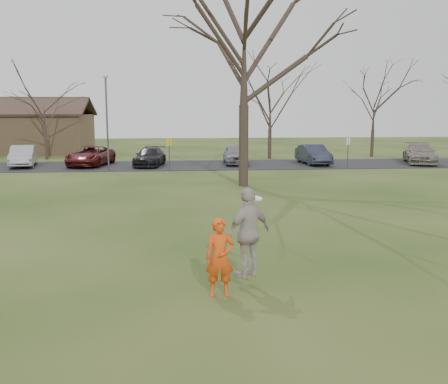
{
  "coord_description": "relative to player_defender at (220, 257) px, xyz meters",
  "views": [
    {
      "loc": [
        -1.34,
        -11.09,
        3.99
      ],
      "look_at": [
        0.0,
        4.0,
        1.5
      ],
      "focal_mm": 40.42,
      "sensor_mm": 36.0,
      "label": 1
    }
  ],
  "objects": [
    {
      "name": "car_7",
      "position": [
        16.88,
        25.32,
        -0.09
      ],
      "size": [
        3.46,
        5.36,
        1.44
      ],
      "primitive_type": "imported",
      "rotation": [
        0.0,
        0.0,
        -0.31
      ],
      "color": "gray",
      "rests_on": "parking_strip"
    },
    {
      "name": "catching_play",
      "position": [
        0.69,
        0.49,
        0.41
      ],
      "size": [
        1.27,
        1.08,
        2.04
      ],
      "color": "#B3A8A1",
      "rests_on": "ground"
    },
    {
      "name": "small_tree_row",
      "position": [
        4.89,
        30.75,
        3.04
      ],
      "size": [
        55.0,
        5.9,
        8.5
      ],
      "color": "#352821",
      "rests_on": "ground"
    },
    {
      "name": "car_4",
      "position": [
        3.23,
        26.01,
        -0.11
      ],
      "size": [
        1.78,
        4.17,
        1.4
      ],
      "primitive_type": "imported",
      "rotation": [
        0.0,
        0.0,
        -0.03
      ],
      "color": "gray",
      "rests_on": "parking_strip"
    },
    {
      "name": "car_3",
      "position": [
        -2.92,
        25.41,
        -0.17
      ],
      "size": [
        2.37,
        4.59,
        1.27
      ],
      "primitive_type": "imported",
      "rotation": [
        0.0,
        0.0,
        -0.14
      ],
      "color": "black",
      "rests_on": "parking_strip"
    },
    {
      "name": "lamp_post",
      "position": [
        -5.49,
        23.19,
        3.12
      ],
      "size": [
        0.34,
        0.34,
        6.27
      ],
      "color": "#47474C",
      "rests_on": "ground"
    },
    {
      "name": "big_tree",
      "position": [
        2.51,
        15.69,
        6.15
      ],
      "size": [
        9.0,
        9.0,
        14.0
      ],
      "primitive_type": null,
      "color": "#352821",
      "rests_on": "ground"
    },
    {
      "name": "sign_white",
      "position": [
        10.51,
        22.69,
        0.6
      ],
      "size": [
        0.35,
        0.35,
        2.08
      ],
      "color": "#47474C",
      "rests_on": "ground"
    },
    {
      "name": "car_1",
      "position": [
        -11.75,
        25.86,
        -0.09
      ],
      "size": [
        2.32,
        4.61,
        1.45
      ],
      "primitive_type": "imported",
      "rotation": [
        0.0,
        0.0,
        0.19
      ],
      "color": "#A7A8AD",
      "rests_on": "parking_strip"
    },
    {
      "name": "car_2",
      "position": [
        -7.11,
        25.89,
        -0.12
      ],
      "size": [
        3.2,
        5.31,
        1.38
      ],
      "primitive_type": "imported",
      "rotation": [
        0.0,
        0.0,
        -0.19
      ],
      "color": "#4C1212",
      "rests_on": "parking_strip"
    },
    {
      "name": "ground",
      "position": [
        0.51,
        0.69,
        -0.85
      ],
      "size": [
        120.0,
        120.0,
        0.0
      ],
      "primitive_type": "plane",
      "color": "#1E380F",
      "rests_on": "ground"
    },
    {
      "name": "car_5",
      "position": [
        8.88,
        25.5,
        -0.1
      ],
      "size": [
        1.85,
        4.43,
        1.42
      ],
      "primitive_type": "imported",
      "rotation": [
        0.0,
        0.0,
        0.08
      ],
      "color": "#292C3E",
      "rests_on": "parking_strip"
    },
    {
      "name": "player_defender",
      "position": [
        0.0,
        0.0,
        0.0
      ],
      "size": [
        0.63,
        0.42,
        1.7
      ],
      "primitive_type": "imported",
      "rotation": [
        0.0,
        0.0,
        -0.02
      ],
      "color": "#DD4A12",
      "rests_on": "ground"
    },
    {
      "name": "parking_strip",
      "position": [
        0.51,
        25.69,
        -0.83
      ],
      "size": [
        62.0,
        6.5,
        0.04
      ],
      "primitive_type": "cube",
      "color": "black",
      "rests_on": "ground"
    },
    {
      "name": "sign_yellow",
      "position": [
        -1.49,
        22.69,
        0.6
      ],
      "size": [
        0.35,
        0.35,
        2.08
      ],
      "color": "#47474C",
      "rests_on": "ground"
    }
  ]
}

